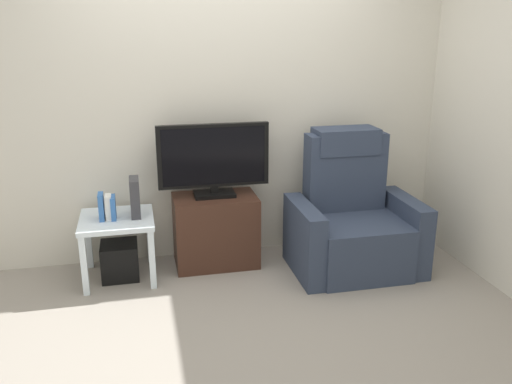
{
  "coord_description": "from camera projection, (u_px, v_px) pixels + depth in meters",
  "views": [
    {
      "loc": [
        -0.69,
        -3.17,
        1.88
      ],
      "look_at": [
        0.14,
        0.5,
        0.7
      ],
      "focal_mm": 38.12,
      "sensor_mm": 36.0,
      "label": 1
    }
  ],
  "objects": [
    {
      "name": "book_leftmost",
      "position": [
        101.0,
        207.0,
        3.98
      ],
      "size": [
        0.04,
        0.13,
        0.2
      ],
      "primitive_type": "cube",
      "color": "#3366B2",
      "rests_on": "side_table"
    },
    {
      "name": "ground_plane",
      "position": [
        252.0,
        314.0,
        3.65
      ],
      "size": [
        6.4,
        6.4,
        0.0
      ],
      "primitive_type": "plane",
      "color": "gray"
    },
    {
      "name": "recliner_armchair",
      "position": [
        352.0,
        222.0,
        4.29
      ],
      "size": [
        0.98,
        0.78,
        1.08
      ],
      "rotation": [
        0.0,
        0.0,
        -0.07
      ],
      "color": "#2D384C",
      "rests_on": "ground"
    },
    {
      "name": "book_rightmost",
      "position": [
        113.0,
        208.0,
        4.0
      ],
      "size": [
        0.03,
        0.14,
        0.17
      ],
      "primitive_type": "cube",
      "color": "#3366B2",
      "rests_on": "side_table"
    },
    {
      "name": "game_console",
      "position": [
        135.0,
        197.0,
        4.04
      ],
      "size": [
        0.07,
        0.2,
        0.29
      ],
      "primitive_type": "cube",
      "color": "#333338",
      "rests_on": "side_table"
    },
    {
      "name": "book_middle",
      "position": [
        109.0,
        207.0,
        3.99
      ],
      "size": [
        0.04,
        0.11,
        0.18
      ],
      "primitive_type": "cube",
      "color": "white",
      "rests_on": "side_table"
    },
    {
      "name": "television",
      "position": [
        214.0,
        159.0,
        4.19
      ],
      "size": [
        0.87,
        0.2,
        0.57
      ],
      "color": "black",
      "rests_on": "tv_stand"
    },
    {
      "name": "tv_stand",
      "position": [
        216.0,
        230.0,
        4.35
      ],
      "size": [
        0.65,
        0.41,
        0.57
      ],
      "color": "#3D2319",
      "rests_on": "ground"
    },
    {
      "name": "wall_back",
      "position": [
        221.0,
        98.0,
        4.32
      ],
      "size": [
        6.4,
        0.06,
        2.6
      ],
      "primitive_type": "cube",
      "color": "beige",
      "rests_on": "ground"
    },
    {
      "name": "side_table",
      "position": [
        117.0,
        227.0,
        4.07
      ],
      "size": [
        0.54,
        0.54,
        0.49
      ],
      "color": "silver",
      "rests_on": "ground"
    },
    {
      "name": "subwoofer_box",
      "position": [
        120.0,
        260.0,
        4.15
      ],
      "size": [
        0.28,
        0.28,
        0.28
      ],
      "primitive_type": "cube",
      "color": "black",
      "rests_on": "ground"
    }
  ]
}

